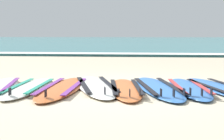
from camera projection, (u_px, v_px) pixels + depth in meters
ground_plane at (127, 89)px, 5.63m from camera, size 80.00×80.00×0.00m
sea at (140, 40)px, 43.02m from camera, size 80.00×60.00×0.10m
wave_foam_strip at (136, 55)px, 13.94m from camera, size 80.00×1.19×0.11m
surfboard_1 at (29, 87)px, 5.63m from camera, size 0.63×2.30×0.18m
surfboard_2 at (63, 88)px, 5.59m from camera, size 0.64×2.53×0.18m
surfboard_3 at (96, 86)px, 5.80m from camera, size 1.32×2.62×0.18m
surfboard_4 at (125, 89)px, 5.51m from camera, size 0.83×2.29×0.18m
surfboard_5 at (158, 87)px, 5.62m from camera, size 1.10×2.62×0.18m
surfboard_6 at (189, 88)px, 5.57m from camera, size 0.73×2.32×0.18m
surfboard_7 at (220, 88)px, 5.55m from camera, size 1.22×2.54×0.18m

